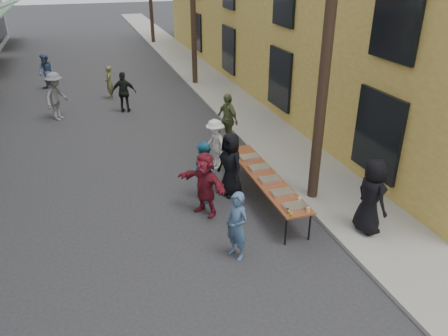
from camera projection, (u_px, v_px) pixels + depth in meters
ground at (176, 317)px, 7.69m from camera, size 120.00×120.00×0.00m
sidewalk at (209, 82)px, 21.89m from camera, size 2.20×60.00×0.10m
utility_pole_near at (330, 19)px, 9.50m from camera, size 0.26×0.26×9.00m
serving_table at (265, 177)px, 11.02m from camera, size 0.70×4.00×0.75m
catering_tray_sausage at (295, 206)px, 9.57m from camera, size 0.50×0.33×0.08m
catering_tray_foil_b at (282, 193)px, 10.13m from camera, size 0.50×0.33×0.08m
catering_tray_buns at (270, 180)px, 10.73m from camera, size 0.50×0.33×0.08m
catering_tray_foil_d at (259, 168)px, 11.33m from camera, size 0.50×0.33×0.08m
catering_tray_buns_end at (249, 157)px, 11.92m from camera, size 0.50×0.33×0.08m
condiment_jar_a at (292, 215)px, 9.26m from camera, size 0.07×0.07×0.08m
condiment_jar_b at (289, 213)px, 9.34m from camera, size 0.07×0.07×0.08m
condiment_jar_c at (287, 210)px, 9.43m from camera, size 0.07×0.07×0.08m
cup_stack at (308, 210)px, 9.41m from camera, size 0.08×0.08×0.12m
guest_front_a at (231, 165)px, 11.33m from camera, size 0.78×0.97×1.72m
guest_front_b at (237, 226)px, 8.94m from camera, size 0.57×0.66×1.52m
guest_front_c at (204, 172)px, 11.06m from camera, size 0.65×0.81×1.60m
guest_front_d at (215, 144)px, 12.82m from camera, size 0.75×1.07×1.52m
guest_front_e at (227, 119)px, 14.46m from camera, size 0.72×1.11×1.75m
guest_queue_back at (205, 184)px, 10.48m from camera, size 1.18×1.53×1.62m
server at (371, 196)px, 9.59m from camera, size 0.59×0.88×1.77m
passerby_left at (56, 96)px, 16.66m from camera, size 1.21×1.37×1.84m
passerby_mid at (124, 92)px, 17.51m from camera, size 1.03×0.64×1.64m
passerby_right at (109, 83)px, 19.23m from camera, size 0.40×0.56×1.45m
passerby_far at (46, 72)px, 20.50m from camera, size 1.03×1.02×1.67m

